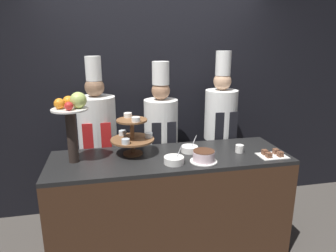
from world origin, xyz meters
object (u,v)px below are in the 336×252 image
(tiered_stand, at_px, (132,135))
(chef_center_left, at_px, (161,137))
(cup_white, at_px, (239,149))
(chef_center_right, at_px, (220,129))
(chef_left, at_px, (98,140))
(cake_square_tray, at_px, (272,154))
(serving_bowl_near, at_px, (174,160))
(cake_round, at_px, (204,156))
(serving_bowl_far, at_px, (189,149))
(fruit_pedestal, at_px, (72,116))

(tiered_stand, bearing_deg, chef_center_left, 51.80)
(cup_white, bearing_deg, chef_center_left, 136.54)
(chef_center_right, bearing_deg, chef_left, -179.99)
(chef_center_left, bearing_deg, cake_square_tray, -40.42)
(chef_center_left, relative_size, chef_center_right, 0.95)
(serving_bowl_near, bearing_deg, cake_round, -3.06)
(chef_center_left, height_order, chef_center_right, chef_center_right)
(cake_square_tray, distance_m, serving_bowl_near, 0.90)
(chef_left, relative_size, chef_center_right, 0.98)
(serving_bowl_far, bearing_deg, chef_center_right, 44.65)
(cup_white, bearing_deg, serving_bowl_far, 166.52)
(fruit_pedestal, height_order, cake_round, fruit_pedestal)
(cup_white, xyz_separation_m, serving_bowl_near, (-0.65, -0.13, -0.01))
(cup_white, distance_m, serving_bowl_far, 0.46)
(cake_square_tray, relative_size, chef_center_right, 0.13)
(serving_bowl_far, bearing_deg, tiered_stand, 174.61)
(chef_left, height_order, chef_center_right, chef_center_right)
(serving_bowl_near, bearing_deg, chef_center_right, 46.21)
(serving_bowl_far, height_order, chef_left, chef_left)
(serving_bowl_far, xyz_separation_m, chef_center_left, (-0.18, 0.48, -0.02))
(cake_round, bearing_deg, fruit_pedestal, 167.87)
(serving_bowl_far, bearing_deg, cup_white, -13.48)
(tiered_stand, xyz_separation_m, cake_square_tray, (1.21, -0.31, -0.17))
(chef_left, distance_m, chef_center_right, 1.32)
(cake_round, relative_size, chef_left, 0.13)
(cake_square_tray, relative_size, chef_center_left, 0.14)
(cake_round, bearing_deg, cup_white, 20.16)
(cake_round, bearing_deg, chef_center_left, 107.30)
(serving_bowl_far, distance_m, chef_center_right, 0.69)
(cup_white, distance_m, chef_center_right, 0.59)
(tiered_stand, relative_size, chef_left, 0.22)
(cake_round, xyz_separation_m, chef_center_left, (-0.23, 0.74, -0.04))
(cake_square_tray, height_order, chef_center_right, chef_center_right)
(cake_square_tray, height_order, serving_bowl_far, serving_bowl_far)
(fruit_pedestal, distance_m, cake_square_tray, 1.76)
(cake_round, distance_m, serving_bowl_near, 0.26)
(chef_left, bearing_deg, tiered_stand, -54.10)
(tiered_stand, xyz_separation_m, fruit_pedestal, (-0.49, -0.07, 0.21))
(cake_square_tray, distance_m, serving_bowl_far, 0.74)
(chef_left, bearing_deg, cake_round, -39.70)
(chef_center_left, xyz_separation_m, chef_center_right, (0.67, 0.00, 0.05))
(serving_bowl_far, height_order, chef_center_left, chef_center_left)
(tiered_stand, height_order, chef_center_left, chef_center_left)
(fruit_pedestal, relative_size, cake_round, 2.57)
(tiered_stand, bearing_deg, cup_white, -9.19)
(fruit_pedestal, distance_m, cake_round, 1.14)
(chef_center_right, bearing_deg, tiered_stand, -156.67)
(serving_bowl_far, bearing_deg, fruit_pedestal, -178.66)
(cake_round, relative_size, chef_center_left, 0.13)
(cake_square_tray, height_order, chef_center_left, chef_center_left)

